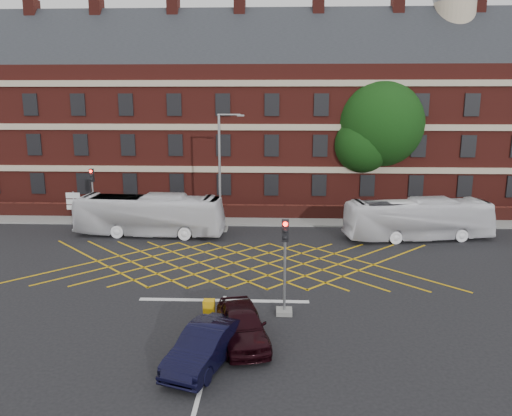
{
  "coord_description": "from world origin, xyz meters",
  "views": [
    {
      "loc": [
        2.42,
        -25.37,
        9.29
      ],
      "look_at": [
        1.31,
        1.5,
        3.38
      ],
      "focal_mm": 35.0,
      "sensor_mm": 36.0,
      "label": 1
    }
  ],
  "objects_px": {
    "car_navy": "(205,346)",
    "direction_signs": "(73,202)",
    "street_lamp": "(221,192)",
    "deciduous_tree": "(379,130)",
    "utility_cabinet": "(209,311)",
    "traffic_light_near": "(285,276)",
    "traffic_light_far": "(94,203)",
    "car_maroon": "(242,324)",
    "bus_left": "(150,215)",
    "bus_right": "(418,219)"
  },
  "relations": [
    {
      "from": "bus_left",
      "to": "car_maroon",
      "type": "distance_m",
      "value": 17.05
    },
    {
      "from": "direction_signs",
      "to": "bus_left",
      "type": "bearing_deg",
      "value": -31.42
    },
    {
      "from": "traffic_light_near",
      "to": "bus_right",
      "type": "bearing_deg",
      "value": 53.62
    },
    {
      "from": "deciduous_tree",
      "to": "utility_cabinet",
      "type": "height_order",
      "value": "deciduous_tree"
    },
    {
      "from": "car_maroon",
      "to": "utility_cabinet",
      "type": "height_order",
      "value": "car_maroon"
    },
    {
      "from": "traffic_light_near",
      "to": "car_maroon",
      "type": "bearing_deg",
      "value": -122.53
    },
    {
      "from": "car_maroon",
      "to": "traffic_light_far",
      "type": "distance_m",
      "value": 21.54
    },
    {
      "from": "street_lamp",
      "to": "direction_signs",
      "type": "height_order",
      "value": "street_lamp"
    },
    {
      "from": "car_maroon",
      "to": "direction_signs",
      "type": "xyz_separation_m",
      "value": [
        -14.58,
        19.67,
        0.65
      ]
    },
    {
      "from": "car_navy",
      "to": "traffic_light_near",
      "type": "relative_size",
      "value": 0.99
    },
    {
      "from": "bus_right",
      "to": "traffic_light_near",
      "type": "bearing_deg",
      "value": 135.12
    },
    {
      "from": "car_navy",
      "to": "traffic_light_near",
      "type": "distance_m",
      "value": 5.32
    },
    {
      "from": "street_lamp",
      "to": "direction_signs",
      "type": "distance_m",
      "value": 12.38
    },
    {
      "from": "direction_signs",
      "to": "street_lamp",
      "type": "bearing_deg",
      "value": -13.81
    },
    {
      "from": "car_navy",
      "to": "bus_left",
      "type": "bearing_deg",
      "value": 128.81
    },
    {
      "from": "bus_right",
      "to": "utility_cabinet",
      "type": "distance_m",
      "value": 18.19
    },
    {
      "from": "traffic_light_far",
      "to": "car_maroon",
      "type": "bearing_deg",
      "value": -55.35
    },
    {
      "from": "traffic_light_far",
      "to": "direction_signs",
      "type": "bearing_deg",
      "value": 139.98
    },
    {
      "from": "traffic_light_far",
      "to": "street_lamp",
      "type": "distance_m",
      "value": 9.7
    },
    {
      "from": "deciduous_tree",
      "to": "traffic_light_near",
      "type": "distance_m",
      "value": 23.88
    },
    {
      "from": "car_navy",
      "to": "direction_signs",
      "type": "bearing_deg",
      "value": 140.67
    },
    {
      "from": "bus_left",
      "to": "bus_right",
      "type": "bearing_deg",
      "value": -86.96
    },
    {
      "from": "bus_left",
      "to": "direction_signs",
      "type": "bearing_deg",
      "value": 62.46
    },
    {
      "from": "deciduous_tree",
      "to": "direction_signs",
      "type": "relative_size",
      "value": 4.96
    },
    {
      "from": "bus_left",
      "to": "direction_signs",
      "type": "relative_size",
      "value": 4.66
    },
    {
      "from": "deciduous_tree",
      "to": "traffic_light_far",
      "type": "distance_m",
      "value": 23.61
    },
    {
      "from": "bus_right",
      "to": "traffic_light_near",
      "type": "relative_size",
      "value": 2.31
    },
    {
      "from": "car_maroon",
      "to": "traffic_light_near",
      "type": "distance_m",
      "value": 3.29
    },
    {
      "from": "traffic_light_far",
      "to": "utility_cabinet",
      "type": "bearing_deg",
      "value": -56.15
    },
    {
      "from": "street_lamp",
      "to": "utility_cabinet",
      "type": "distance_m",
      "value": 15.23
    },
    {
      "from": "traffic_light_far",
      "to": "utility_cabinet",
      "type": "distance_m",
      "value": 19.28
    },
    {
      "from": "car_maroon",
      "to": "traffic_light_near",
      "type": "height_order",
      "value": "traffic_light_near"
    },
    {
      "from": "bus_left",
      "to": "bus_right",
      "type": "xyz_separation_m",
      "value": [
        18.28,
        -0.27,
        -0.06
      ]
    },
    {
      "from": "traffic_light_far",
      "to": "direction_signs",
      "type": "xyz_separation_m",
      "value": [
        -2.35,
        1.97,
        -0.39
      ]
    },
    {
      "from": "deciduous_tree",
      "to": "car_navy",
      "type": "bearing_deg",
      "value": -112.72
    },
    {
      "from": "deciduous_tree",
      "to": "direction_signs",
      "type": "bearing_deg",
      "value": -168.71
    },
    {
      "from": "deciduous_tree",
      "to": "traffic_light_far",
      "type": "xyz_separation_m",
      "value": [
        -22.04,
        -6.84,
        -4.98
      ]
    },
    {
      "from": "bus_left",
      "to": "deciduous_tree",
      "type": "bearing_deg",
      "value": -58.0
    },
    {
      "from": "bus_left",
      "to": "traffic_light_far",
      "type": "bearing_deg",
      "value": 67.39
    },
    {
      "from": "car_maroon",
      "to": "traffic_light_near",
      "type": "relative_size",
      "value": 1.0
    },
    {
      "from": "car_navy",
      "to": "street_lamp",
      "type": "relative_size",
      "value": 0.51
    },
    {
      "from": "street_lamp",
      "to": "utility_cabinet",
      "type": "height_order",
      "value": "street_lamp"
    },
    {
      "from": "bus_left",
      "to": "car_navy",
      "type": "distance_m",
      "value": 18.16
    },
    {
      "from": "bus_left",
      "to": "direction_signs",
      "type": "height_order",
      "value": "bus_left"
    },
    {
      "from": "street_lamp",
      "to": "direction_signs",
      "type": "relative_size",
      "value": 3.76
    },
    {
      "from": "deciduous_tree",
      "to": "utility_cabinet",
      "type": "bearing_deg",
      "value": -116.39
    },
    {
      "from": "car_maroon",
      "to": "deciduous_tree",
      "type": "bearing_deg",
      "value": 54.92
    },
    {
      "from": "traffic_light_near",
      "to": "traffic_light_far",
      "type": "relative_size",
      "value": 1.0
    },
    {
      "from": "deciduous_tree",
      "to": "car_maroon",
      "type": "bearing_deg",
      "value": -111.79
    },
    {
      "from": "traffic_light_near",
      "to": "utility_cabinet",
      "type": "height_order",
      "value": "traffic_light_near"
    }
  ]
}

